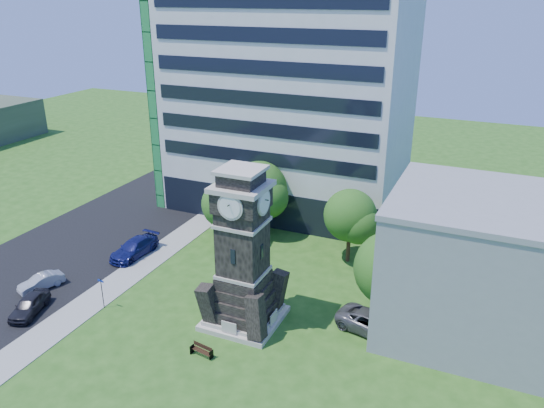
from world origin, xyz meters
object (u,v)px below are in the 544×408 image
at_px(clock_tower, 243,259).
at_px(street_sign, 102,290).
at_px(car_east_lot, 374,324).
at_px(car_street_south, 29,305).
at_px(park_bench, 202,350).
at_px(car_street_mid, 41,282).
at_px(car_street_north, 134,248).

height_order(clock_tower, street_sign, clock_tower).
height_order(clock_tower, car_east_lot, clock_tower).
distance_m(clock_tower, street_sign, 11.96).
height_order(clock_tower, car_street_south, clock_tower).
xyz_separation_m(clock_tower, car_east_lot, (9.43, 2.44, -4.50)).
bearing_deg(car_street_south, park_bench, -14.53).
xyz_separation_m(car_east_lot, park_bench, (-10.22, -7.38, -0.34)).
relative_size(car_street_mid, park_bench, 2.27).
relative_size(car_street_south, car_east_lot, 0.74).
bearing_deg(car_street_south, clock_tower, 2.35).
distance_m(clock_tower, car_street_south, 17.43).
bearing_deg(street_sign, clock_tower, 22.39).
distance_m(car_street_mid, street_sign, 6.87).
height_order(car_street_north, park_bench, car_street_north).
bearing_deg(car_street_mid, car_street_south, -35.74).
xyz_separation_m(clock_tower, car_street_mid, (-17.80, -2.68, -4.67)).
distance_m(park_bench, street_sign, 10.48).
relative_size(car_east_lot, street_sign, 2.19).
distance_m(car_street_south, park_bench, 15.02).
distance_m(clock_tower, car_street_mid, 18.60).
relative_size(clock_tower, car_street_mid, 3.29).
distance_m(car_street_mid, car_east_lot, 27.71).
bearing_deg(park_bench, car_street_south, -167.00).
distance_m(car_street_mid, park_bench, 17.16).
bearing_deg(street_sign, park_bench, -3.66).
height_order(car_street_south, car_street_north, car_street_north).
bearing_deg(park_bench, street_sign, 178.49).
bearing_deg(clock_tower, park_bench, -99.13).
xyz_separation_m(car_street_north, park_bench, (13.53, -10.34, -0.34)).
bearing_deg(car_street_north, car_east_lot, -3.20).
xyz_separation_m(park_bench, street_sign, (-10.21, 2.02, 1.17)).
distance_m(car_east_lot, street_sign, 21.14).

